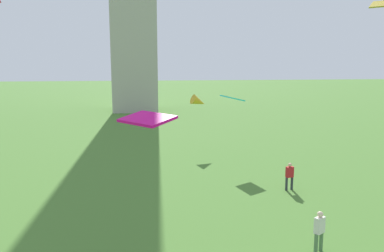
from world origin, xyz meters
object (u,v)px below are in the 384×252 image
(person_1, at_px, (290,175))
(kite_flying_8, at_px, (199,102))
(person_2, at_px, (319,229))
(kite_flying_1, at_px, (232,98))
(kite_flying_7, at_px, (380,4))
(kite_flying_3, at_px, (147,119))

(person_1, bearing_deg, kite_flying_8, -82.95)
(person_2, distance_m, kite_flying_1, 14.55)
(person_1, xyz_separation_m, kite_flying_1, (-2.07, 6.70, 3.73))
(person_1, bearing_deg, kite_flying_7, 99.24)
(person_1, bearing_deg, person_2, 66.72)
(person_2, bearing_deg, kite_flying_7, -178.06)
(person_1, relative_size, kite_flying_8, 1.01)
(kite_flying_3, bearing_deg, kite_flying_7, -114.12)
(kite_flying_3, bearing_deg, person_1, -87.76)
(person_2, bearing_deg, person_1, -136.95)
(person_1, xyz_separation_m, person_2, (-1.33, -7.36, 0.05))
(person_1, distance_m, person_2, 7.48)
(kite_flying_7, xyz_separation_m, kite_flying_8, (-5.96, 15.73, -5.94))
(kite_flying_8, bearing_deg, person_1, -178.02)
(kite_flying_3, relative_size, kite_flying_8, 1.30)
(person_2, bearing_deg, kite_flying_8, -118.39)
(person_2, xyz_separation_m, kite_flying_1, (-0.74, 14.06, 3.67))
(kite_flying_1, height_order, kite_flying_7, kite_flying_7)
(kite_flying_8, bearing_deg, person_2, 170.22)
(person_1, height_order, kite_flying_8, kite_flying_8)
(kite_flying_3, bearing_deg, kite_flying_1, -65.51)
(person_2, xyz_separation_m, kite_flying_7, (3.27, 2.62, 8.88))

